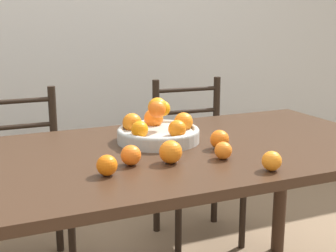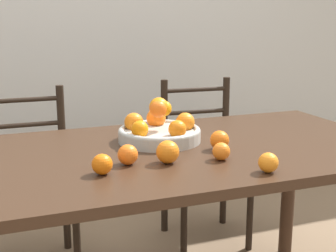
{
  "view_description": "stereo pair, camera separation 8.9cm",
  "coord_description": "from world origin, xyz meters",
  "px_view_note": "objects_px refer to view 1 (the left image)",
  "views": [
    {
      "loc": [
        -0.68,
        -1.54,
        1.26
      ],
      "look_at": [
        -0.0,
        0.02,
        0.86
      ],
      "focal_mm": 50.0,
      "sensor_mm": 36.0,
      "label": 1
    },
    {
      "loc": [
        -0.6,
        -1.58,
        1.26
      ],
      "look_at": [
        -0.0,
        0.02,
        0.86
      ],
      "focal_mm": 50.0,
      "sensor_mm": 36.0,
      "label": 2
    }
  ],
  "objects_px": {
    "orange_loose_2": "(223,150)",
    "chair_left": "(22,186)",
    "orange_loose_3": "(131,155)",
    "chair_right": "(196,162)",
    "orange_loose_0": "(107,165)",
    "orange_loose_4": "(272,161)",
    "orange_loose_1": "(220,139)",
    "orange_loose_5": "(171,152)",
    "fruit_bowl": "(158,129)"
  },
  "relations": [
    {
      "from": "orange_loose_2",
      "to": "fruit_bowl",
      "type": "bearing_deg",
      "value": 110.7
    },
    {
      "from": "orange_loose_1",
      "to": "orange_loose_2",
      "type": "xyz_separation_m",
      "value": [
        -0.05,
        -0.12,
        -0.01
      ]
    },
    {
      "from": "fruit_bowl",
      "to": "orange_loose_2",
      "type": "xyz_separation_m",
      "value": [
        0.12,
        -0.31,
        -0.02
      ]
    },
    {
      "from": "orange_loose_3",
      "to": "orange_loose_5",
      "type": "relative_size",
      "value": 0.88
    },
    {
      "from": "orange_loose_1",
      "to": "chair_right",
      "type": "height_order",
      "value": "chair_right"
    },
    {
      "from": "fruit_bowl",
      "to": "chair_left",
      "type": "height_order",
      "value": "fruit_bowl"
    },
    {
      "from": "orange_loose_5",
      "to": "orange_loose_1",
      "type": "bearing_deg",
      "value": 20.02
    },
    {
      "from": "orange_loose_4",
      "to": "orange_loose_5",
      "type": "xyz_separation_m",
      "value": [
        -0.27,
        0.2,
        0.01
      ]
    },
    {
      "from": "orange_loose_1",
      "to": "orange_loose_2",
      "type": "distance_m",
      "value": 0.13
    },
    {
      "from": "orange_loose_1",
      "to": "chair_left",
      "type": "relative_size",
      "value": 0.08
    },
    {
      "from": "orange_loose_0",
      "to": "orange_loose_4",
      "type": "distance_m",
      "value": 0.53
    },
    {
      "from": "orange_loose_2",
      "to": "orange_loose_5",
      "type": "distance_m",
      "value": 0.19
    },
    {
      "from": "orange_loose_4",
      "to": "chair_left",
      "type": "relative_size",
      "value": 0.07
    },
    {
      "from": "orange_loose_1",
      "to": "fruit_bowl",
      "type": "bearing_deg",
      "value": 131.4
    },
    {
      "from": "fruit_bowl",
      "to": "orange_loose_5",
      "type": "xyz_separation_m",
      "value": [
        -0.07,
        -0.28,
        -0.01
      ]
    },
    {
      "from": "fruit_bowl",
      "to": "chair_left",
      "type": "xyz_separation_m",
      "value": [
        -0.48,
        0.6,
        -0.37
      ]
    },
    {
      "from": "orange_loose_4",
      "to": "orange_loose_2",
      "type": "bearing_deg",
      "value": 114.94
    },
    {
      "from": "fruit_bowl",
      "to": "orange_loose_4",
      "type": "relative_size",
      "value": 5.04
    },
    {
      "from": "orange_loose_1",
      "to": "orange_loose_3",
      "type": "bearing_deg",
      "value": -171.66
    },
    {
      "from": "orange_loose_0",
      "to": "chair_left",
      "type": "relative_size",
      "value": 0.07
    },
    {
      "from": "orange_loose_0",
      "to": "orange_loose_1",
      "type": "bearing_deg",
      "value": 14.58
    },
    {
      "from": "fruit_bowl",
      "to": "orange_loose_1",
      "type": "height_order",
      "value": "fruit_bowl"
    },
    {
      "from": "orange_loose_0",
      "to": "orange_loose_2",
      "type": "xyz_separation_m",
      "value": [
        0.42,
        0.0,
        -0.0
      ]
    },
    {
      "from": "orange_loose_3",
      "to": "chair_right",
      "type": "distance_m",
      "value": 1.14
    },
    {
      "from": "orange_loose_2",
      "to": "chair_right",
      "type": "bearing_deg",
      "value": 68.38
    },
    {
      "from": "chair_right",
      "to": "orange_loose_1",
      "type": "bearing_deg",
      "value": -107.53
    },
    {
      "from": "orange_loose_4",
      "to": "orange_loose_0",
      "type": "bearing_deg",
      "value": 161.57
    },
    {
      "from": "fruit_bowl",
      "to": "chair_right",
      "type": "bearing_deg",
      "value": 51.35
    },
    {
      "from": "orange_loose_1",
      "to": "orange_loose_5",
      "type": "xyz_separation_m",
      "value": [
        -0.24,
        -0.09,
        0.0
      ]
    },
    {
      "from": "chair_right",
      "to": "orange_loose_4",
      "type": "bearing_deg",
      "value": -100.83
    },
    {
      "from": "orange_loose_2",
      "to": "orange_loose_3",
      "type": "height_order",
      "value": "orange_loose_3"
    },
    {
      "from": "orange_loose_0",
      "to": "orange_loose_3",
      "type": "distance_m",
      "value": 0.12
    },
    {
      "from": "orange_loose_1",
      "to": "orange_loose_5",
      "type": "bearing_deg",
      "value": -159.98
    },
    {
      "from": "orange_loose_5",
      "to": "chair_left",
      "type": "xyz_separation_m",
      "value": [
        -0.41,
        0.88,
        -0.36
      ]
    },
    {
      "from": "orange_loose_2",
      "to": "chair_left",
      "type": "relative_size",
      "value": 0.07
    },
    {
      "from": "orange_loose_1",
      "to": "orange_loose_0",
      "type": "bearing_deg",
      "value": -165.42
    },
    {
      "from": "fruit_bowl",
      "to": "orange_loose_3",
      "type": "bearing_deg",
      "value": -128.91
    },
    {
      "from": "chair_right",
      "to": "orange_loose_3",
      "type": "bearing_deg",
      "value": -125.01
    },
    {
      "from": "orange_loose_2",
      "to": "orange_loose_4",
      "type": "bearing_deg",
      "value": -65.06
    },
    {
      "from": "orange_loose_5",
      "to": "chair_left",
      "type": "bearing_deg",
      "value": 114.9
    },
    {
      "from": "orange_loose_0",
      "to": "chair_right",
      "type": "height_order",
      "value": "chair_right"
    },
    {
      "from": "orange_loose_4",
      "to": "orange_loose_1",
      "type": "bearing_deg",
      "value": 95.34
    },
    {
      "from": "orange_loose_1",
      "to": "orange_loose_4",
      "type": "xyz_separation_m",
      "value": [
        0.03,
        -0.29,
        -0.0
      ]
    },
    {
      "from": "orange_loose_2",
      "to": "chair_left",
      "type": "height_order",
      "value": "chair_left"
    },
    {
      "from": "fruit_bowl",
      "to": "chair_right",
      "type": "distance_m",
      "value": 0.85
    },
    {
      "from": "orange_loose_5",
      "to": "chair_left",
      "type": "distance_m",
      "value": 1.03
    },
    {
      "from": "orange_loose_0",
      "to": "orange_loose_3",
      "type": "relative_size",
      "value": 0.96
    },
    {
      "from": "orange_loose_1",
      "to": "orange_loose_5",
      "type": "height_order",
      "value": "orange_loose_5"
    },
    {
      "from": "orange_loose_4",
      "to": "orange_loose_5",
      "type": "height_order",
      "value": "orange_loose_5"
    },
    {
      "from": "fruit_bowl",
      "to": "orange_loose_3",
      "type": "relative_size",
      "value": 4.73
    }
  ]
}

